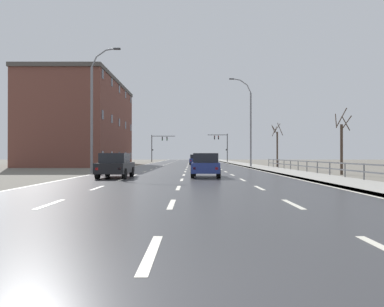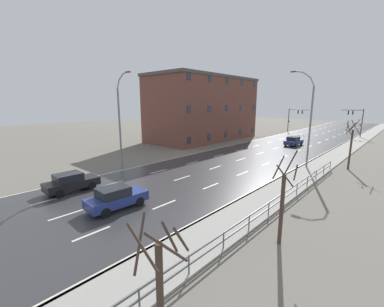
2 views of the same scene
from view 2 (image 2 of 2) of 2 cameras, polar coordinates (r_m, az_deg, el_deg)
name	(u,v)px [view 2 (image 2 of 2)]	position (r m, az deg, el deg)	size (l,w,h in m)	color
ground_plane	(269,151)	(39.55, 17.30, 0.55)	(160.00, 160.00, 0.12)	#666056
road_asphalt_strip	(297,142)	(50.56, 23.06, 2.54)	(14.00, 120.00, 0.03)	#303033
sidewalk_right	(349,147)	(48.55, 32.47, 1.36)	(3.00, 120.00, 0.12)	gray
guardrail	(237,228)	(13.79, 10.41, -16.56)	(0.07, 37.72, 1.00)	#515459
street_lamp_midground	(309,121)	(30.04, 25.37, 6.73)	(2.67, 0.24, 10.65)	slate
street_lamp_left_bank	(120,123)	(27.76, -16.20, 6.70)	(2.44, 0.24, 10.24)	slate
traffic_signal_right	(357,118)	(62.43, 33.79, 6.79)	(4.17, 0.36, 5.94)	#38383A
traffic_signal_left	(294,116)	(67.18, 22.43, 8.02)	(5.04, 0.36, 5.76)	#38383A
car_distant	(71,182)	(22.66, -26.14, -5.93)	(1.88, 4.12, 1.57)	black
car_far_right	(294,141)	(45.36, 22.40, 2.67)	(1.97, 4.17, 1.57)	navy
car_far_left	(116,197)	(17.98, -17.12, -9.66)	(1.99, 4.18, 1.57)	navy
brick_building	(204,109)	(49.48, 2.80, 10.33)	(10.79, 23.16, 12.13)	brown
bare_tree_near	(160,296)	(7.43, -7.29, -29.83)	(1.49, 1.57, 4.56)	#423328
bare_tree_mid	(282,204)	(13.48, 20.16, -10.83)	(1.19, 1.31, 4.98)	#423328
bare_tree_far	(351,146)	(31.66, 32.76, 1.51)	(1.36, 1.40, 5.47)	#423328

